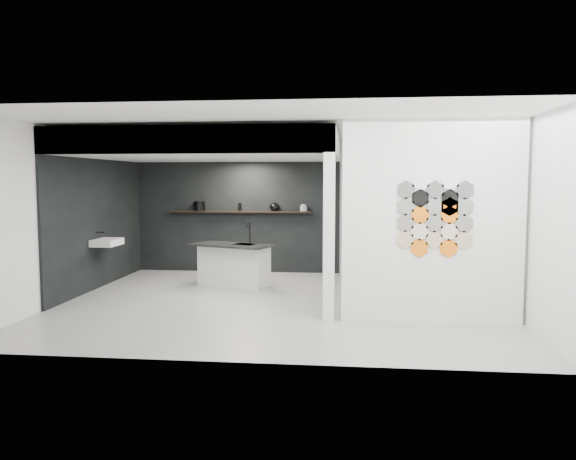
{
  "coord_description": "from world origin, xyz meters",
  "views": [
    {
      "loc": [
        1.1,
        -8.83,
        1.98
      ],
      "look_at": [
        0.1,
        0.3,
        1.15
      ],
      "focal_mm": 35.0,
      "sensor_mm": 36.0,
      "label": 1
    }
  ],
  "objects_px": {
    "wall_basin": "(107,242)",
    "glass_bowl": "(304,208)",
    "stockpot": "(199,206)",
    "kettle": "(274,207)",
    "utensil_cup": "(200,208)",
    "partition_panel": "(432,222)",
    "kitchen_island": "(234,264)",
    "glass_vase": "(304,208)",
    "bottle_dark": "(240,207)"
  },
  "relations": [
    {
      "from": "kitchen_island",
      "to": "glass_bowl",
      "type": "bearing_deg",
      "value": 74.03
    },
    {
      "from": "kitchen_island",
      "to": "glass_vase",
      "type": "relative_size",
      "value": 11.21
    },
    {
      "from": "partition_panel",
      "to": "stockpot",
      "type": "bearing_deg",
      "value": 138.12
    },
    {
      "from": "wall_basin",
      "to": "glass_vase",
      "type": "height_order",
      "value": "glass_vase"
    },
    {
      "from": "utensil_cup",
      "to": "stockpot",
      "type": "bearing_deg",
      "value": 180.0
    },
    {
      "from": "glass_vase",
      "to": "bottle_dark",
      "type": "xyz_separation_m",
      "value": [
        -1.36,
        0.0,
        0.01
      ]
    },
    {
      "from": "partition_panel",
      "to": "kitchen_island",
      "type": "bearing_deg",
      "value": 144.41
    },
    {
      "from": "bottle_dark",
      "to": "utensil_cup",
      "type": "relative_size",
      "value": 1.9
    },
    {
      "from": "stockpot",
      "to": "kettle",
      "type": "relative_size",
      "value": 1.15
    },
    {
      "from": "stockpot",
      "to": "kettle",
      "type": "bearing_deg",
      "value": 0.0
    },
    {
      "from": "kettle",
      "to": "glass_bowl",
      "type": "bearing_deg",
      "value": 3.91
    },
    {
      "from": "kettle",
      "to": "glass_vase",
      "type": "distance_m",
      "value": 0.62
    },
    {
      "from": "bottle_dark",
      "to": "utensil_cup",
      "type": "xyz_separation_m",
      "value": [
        -0.86,
        0.0,
        -0.04
      ]
    },
    {
      "from": "partition_panel",
      "to": "bottle_dark",
      "type": "relative_size",
      "value": 17.01
    },
    {
      "from": "partition_panel",
      "to": "utensil_cup",
      "type": "bearing_deg",
      "value": 138.03
    },
    {
      "from": "wall_basin",
      "to": "partition_panel",
      "type": "bearing_deg",
      "value": -18.23
    },
    {
      "from": "bottle_dark",
      "to": "glass_vase",
      "type": "bearing_deg",
      "value": 0.0
    },
    {
      "from": "glass_bowl",
      "to": "utensil_cup",
      "type": "xyz_separation_m",
      "value": [
        -2.22,
        0.0,
        -0.01
      ]
    },
    {
      "from": "wall_basin",
      "to": "glass_bowl",
      "type": "height_order",
      "value": "glass_bowl"
    },
    {
      "from": "wall_basin",
      "to": "kettle",
      "type": "xyz_separation_m",
      "value": [
        2.77,
        2.07,
        0.56
      ]
    },
    {
      "from": "kettle",
      "to": "utensil_cup",
      "type": "distance_m",
      "value": 1.6
    },
    {
      "from": "kitchen_island",
      "to": "stockpot",
      "type": "relative_size",
      "value": 6.92
    },
    {
      "from": "kitchen_island",
      "to": "glass_vase",
      "type": "xyz_separation_m",
      "value": [
        1.18,
        1.54,
        0.99
      ]
    },
    {
      "from": "kettle",
      "to": "glass_vase",
      "type": "bearing_deg",
      "value": 3.91
    },
    {
      "from": "wall_basin",
      "to": "kettle",
      "type": "height_order",
      "value": "kettle"
    },
    {
      "from": "glass_vase",
      "to": "bottle_dark",
      "type": "height_order",
      "value": "bottle_dark"
    },
    {
      "from": "utensil_cup",
      "to": "partition_panel",
      "type": "bearing_deg",
      "value": -41.97
    },
    {
      "from": "stockpot",
      "to": "bottle_dark",
      "type": "relative_size",
      "value": 1.43
    },
    {
      "from": "wall_basin",
      "to": "bottle_dark",
      "type": "bearing_deg",
      "value": 45.46
    },
    {
      "from": "wall_basin",
      "to": "glass_vase",
      "type": "distance_m",
      "value": 4.01
    },
    {
      "from": "kitchen_island",
      "to": "glass_bowl",
      "type": "xyz_separation_m",
      "value": [
        1.18,
        1.54,
        0.97
      ]
    },
    {
      "from": "kitchen_island",
      "to": "glass_bowl",
      "type": "distance_m",
      "value": 2.16
    },
    {
      "from": "wall_basin",
      "to": "kitchen_island",
      "type": "distance_m",
      "value": 2.32
    },
    {
      "from": "stockpot",
      "to": "glass_vase",
      "type": "xyz_separation_m",
      "value": [
        2.24,
        0.0,
        -0.02
      ]
    },
    {
      "from": "partition_panel",
      "to": "stockpot",
      "type": "xyz_separation_m",
      "value": [
        -4.31,
        3.87,
        0.02
      ]
    },
    {
      "from": "kettle",
      "to": "glass_bowl",
      "type": "height_order",
      "value": "kettle"
    },
    {
      "from": "kitchen_island",
      "to": "stockpot",
      "type": "height_order",
      "value": "stockpot"
    },
    {
      "from": "glass_bowl",
      "to": "kitchen_island",
      "type": "bearing_deg",
      "value": -127.52
    },
    {
      "from": "wall_basin",
      "to": "utensil_cup",
      "type": "height_order",
      "value": "utensil_cup"
    },
    {
      "from": "kettle",
      "to": "bottle_dark",
      "type": "distance_m",
      "value": 0.74
    },
    {
      "from": "stockpot",
      "to": "glass_bowl",
      "type": "xyz_separation_m",
      "value": [
        2.24,
        0.0,
        -0.04
      ]
    },
    {
      "from": "partition_panel",
      "to": "glass_bowl",
      "type": "relative_size",
      "value": 18.32
    },
    {
      "from": "kitchen_island",
      "to": "stockpot",
      "type": "xyz_separation_m",
      "value": [
        -1.06,
        1.54,
        1.01
      ]
    },
    {
      "from": "wall_basin",
      "to": "kitchen_island",
      "type": "height_order",
      "value": "kitchen_island"
    },
    {
      "from": "stockpot",
      "to": "bottle_dark",
      "type": "height_order",
      "value": "stockpot"
    },
    {
      "from": "glass_vase",
      "to": "utensil_cup",
      "type": "relative_size",
      "value": 1.68
    },
    {
      "from": "bottle_dark",
      "to": "utensil_cup",
      "type": "bearing_deg",
      "value": 180.0
    },
    {
      "from": "glass_bowl",
      "to": "bottle_dark",
      "type": "relative_size",
      "value": 0.93
    },
    {
      "from": "bottle_dark",
      "to": "partition_panel",
      "type": "bearing_deg",
      "value": -48.39
    },
    {
      "from": "stockpot",
      "to": "wall_basin",
      "type": "bearing_deg",
      "value": -119.19
    }
  ]
}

